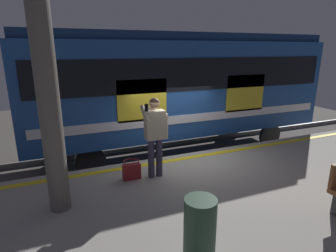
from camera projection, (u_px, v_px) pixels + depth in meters
ground_plane at (183, 184)px, 7.48m from camera, size 24.65×24.65×0.00m
platform at (243, 223)px, 5.08m from camera, size 16.11×5.12×0.87m
safety_line at (189, 158)px, 6.97m from camera, size 15.79×0.16×0.01m
track_rail_near at (163, 161)px, 8.79m from camera, size 20.94×0.08×0.16m
track_rail_far at (149, 147)px, 10.07m from camera, size 20.94×0.08×0.16m
train_carriage at (178, 83)px, 9.08m from camera, size 9.52×2.78×3.83m
passenger at (155, 131)px, 5.71m from camera, size 0.57×0.55×1.72m
handbag at (132, 170)px, 5.80m from camera, size 0.38×0.34×0.40m
station_column at (48, 97)px, 4.26m from camera, size 0.34×0.34×3.89m
trash_bin at (200, 233)px, 3.39m from camera, size 0.40×0.40×0.94m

